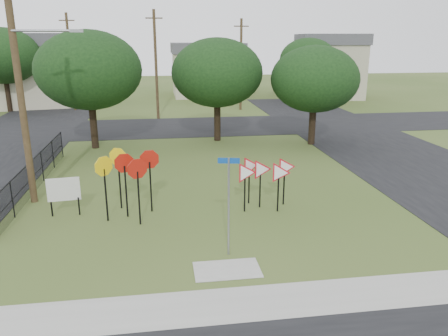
# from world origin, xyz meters

# --- Properties ---
(ground) EXTENTS (140.00, 140.00, 0.00)m
(ground) POSITION_xyz_m (0.00, 0.00, 0.00)
(ground) COLOR #384D1D
(sidewalk) EXTENTS (30.00, 1.60, 0.02)m
(sidewalk) POSITION_xyz_m (0.00, -4.20, 0.01)
(sidewalk) COLOR gray
(sidewalk) RESTS_ON ground
(planting_strip) EXTENTS (30.00, 0.80, 0.02)m
(planting_strip) POSITION_xyz_m (0.00, -5.40, 0.01)
(planting_strip) COLOR #384D1D
(planting_strip) RESTS_ON ground
(street_right) EXTENTS (8.00, 50.00, 0.02)m
(street_right) POSITION_xyz_m (12.00, 10.00, 0.01)
(street_right) COLOR black
(street_right) RESTS_ON ground
(street_far) EXTENTS (60.00, 8.00, 0.02)m
(street_far) POSITION_xyz_m (0.00, 20.00, 0.01)
(street_far) COLOR black
(street_far) RESTS_ON ground
(curb_pad) EXTENTS (2.00, 1.20, 0.02)m
(curb_pad) POSITION_xyz_m (0.00, -2.40, 0.01)
(curb_pad) COLOR gray
(curb_pad) RESTS_ON ground
(street_name_sign) EXTENTS (0.66, 0.15, 3.24)m
(street_name_sign) POSITION_xyz_m (0.20, -1.41, 1.84)
(street_name_sign) COLOR gray
(street_name_sign) RESTS_ON ground
(stop_sign_cluster) EXTENTS (2.36, 2.11, 2.57)m
(stop_sign_cluster) POSITION_xyz_m (-3.15, 2.31, 1.90)
(stop_sign_cluster) COLOR black
(stop_sign_cluster) RESTS_ON ground
(yield_sign_cluster) EXTENTS (2.68, 1.36, 2.09)m
(yield_sign_cluster) POSITION_xyz_m (2.24, 2.43, 1.55)
(yield_sign_cluster) COLOR black
(yield_sign_cluster) RESTS_ON ground
(info_board) EXTENTS (1.24, 0.18, 1.55)m
(info_board) POSITION_xyz_m (-5.65, 2.72, 1.03)
(info_board) COLOR black
(info_board) RESTS_ON ground
(utility_pole_main) EXTENTS (3.55, 0.33, 10.00)m
(utility_pole_main) POSITION_xyz_m (-7.24, 4.50, 5.21)
(utility_pole_main) COLOR #4B3A22
(utility_pole_main) RESTS_ON ground
(far_pole_a) EXTENTS (1.40, 0.24, 9.00)m
(far_pole_a) POSITION_xyz_m (-2.00, 24.00, 4.60)
(far_pole_a) COLOR #4B3A22
(far_pole_a) RESTS_ON ground
(far_pole_b) EXTENTS (1.40, 0.24, 8.50)m
(far_pole_b) POSITION_xyz_m (6.00, 28.00, 4.35)
(far_pole_b) COLOR #4B3A22
(far_pole_b) RESTS_ON ground
(far_pole_c) EXTENTS (1.40, 0.24, 9.00)m
(far_pole_c) POSITION_xyz_m (-10.00, 30.00, 4.60)
(far_pole_c) COLOR #4B3A22
(far_pole_c) RESTS_ON ground
(fence_run) EXTENTS (0.05, 11.55, 1.50)m
(fence_run) POSITION_xyz_m (-7.60, 6.25, 0.78)
(fence_run) COLOR black
(fence_run) RESTS_ON ground
(house_left) EXTENTS (10.58, 8.88, 7.20)m
(house_left) POSITION_xyz_m (-14.00, 34.00, 3.65)
(house_left) COLOR #B5B091
(house_left) RESTS_ON ground
(house_mid) EXTENTS (8.40, 8.40, 6.20)m
(house_mid) POSITION_xyz_m (4.00, 40.00, 3.15)
(house_mid) COLOR #B5B091
(house_mid) RESTS_ON ground
(house_right) EXTENTS (8.30, 8.30, 7.20)m
(house_right) POSITION_xyz_m (18.00, 36.00, 3.65)
(house_right) COLOR #B5B091
(house_right) RESTS_ON ground
(tree_near_left) EXTENTS (6.40, 6.40, 7.27)m
(tree_near_left) POSITION_xyz_m (-6.00, 14.00, 4.86)
(tree_near_left) COLOR black
(tree_near_left) RESTS_ON ground
(tree_near_mid) EXTENTS (6.00, 6.00, 6.80)m
(tree_near_mid) POSITION_xyz_m (2.00, 15.00, 4.54)
(tree_near_mid) COLOR black
(tree_near_mid) RESTS_ON ground
(tree_near_right) EXTENTS (5.60, 5.60, 6.33)m
(tree_near_right) POSITION_xyz_m (8.00, 13.00, 4.22)
(tree_near_right) COLOR black
(tree_near_right) RESTS_ON ground
(tree_far_left) EXTENTS (6.80, 6.80, 7.73)m
(tree_far_left) POSITION_xyz_m (-16.00, 30.00, 5.17)
(tree_far_left) COLOR black
(tree_far_left) RESTS_ON ground
(tree_far_right) EXTENTS (6.00, 6.00, 6.80)m
(tree_far_right) POSITION_xyz_m (14.00, 32.00, 4.54)
(tree_far_right) COLOR black
(tree_far_right) RESTS_ON ground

